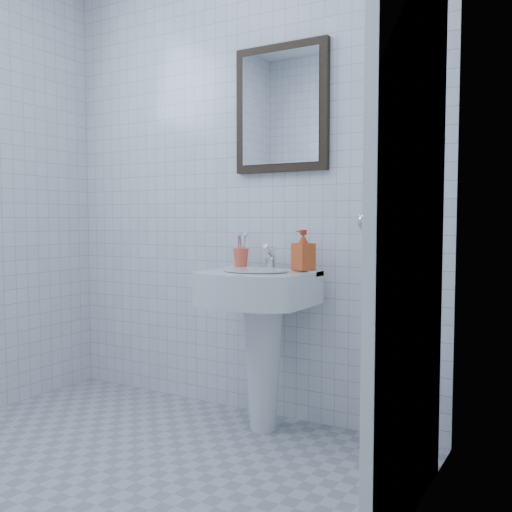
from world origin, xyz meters
The scene contains 11 objects.
ground centered at (0.00, 0.00, 0.00)m, with size 2.40×2.40×0.00m, color #ACAEB4.
wall_back centered at (0.00, 1.20, 1.25)m, with size 2.20×0.02×2.50m, color silver.
wall_right centered at (1.10, 0.00, 1.25)m, with size 0.02×2.40×2.50m, color silver.
washbasin centered at (0.26, 0.98, 0.52)m, with size 0.50×0.37×0.77m.
faucet centered at (0.26, 1.07, 0.82)m, with size 0.05×0.11×0.12m.
toothbrush_cup centered at (0.09, 1.08, 0.82)m, with size 0.08×0.08×0.09m, color #EE5636, non-canonical shape.
soap_dispenser centered at (0.44, 1.08, 0.86)m, with size 0.08×0.09×0.19m, color red.
wall_mirror centered at (0.26, 1.18, 1.55)m, with size 0.50×0.04×0.62m.
bathroom_door centered at (1.08, 0.55, 1.00)m, with size 0.04×0.80×2.00m, color white.
towel_ring centered at (1.06, 0.74, 1.05)m, with size 0.18×0.18×0.01m, color silver.
hand_towel centered at (1.04, 0.74, 0.87)m, with size 0.03×0.16×0.38m, color silver.
Camera 1 is at (1.59, -1.33, 1.01)m, focal length 40.00 mm.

